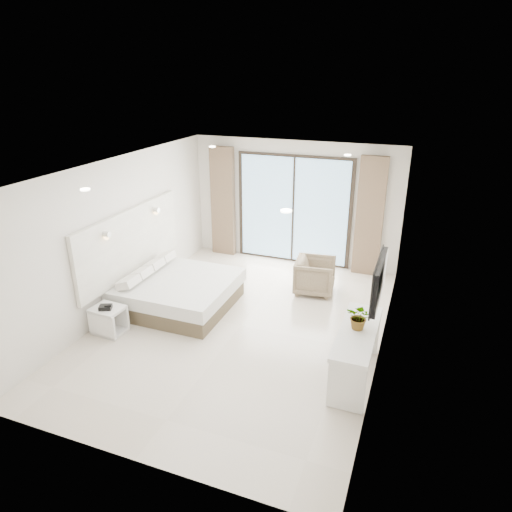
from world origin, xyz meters
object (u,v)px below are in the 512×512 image
object	(u,v)px
nightstand	(109,320)
bed	(178,292)
console_desk	(357,344)
armchair	(315,274)

from	to	relation	value
nightstand	bed	bearing A→B (deg)	67.41
console_desk	bed	bearing A→B (deg)	163.72
console_desk	nightstand	bearing A→B (deg)	-176.78
bed	nightstand	size ratio (longest dim) A/B	3.65
bed	nightstand	bearing A→B (deg)	-116.41
console_desk	armchair	world-z (taller)	console_desk
console_desk	armchair	distance (m)	2.72
bed	console_desk	distance (m)	3.54
bed	armchair	bearing A→B (deg)	33.31
bed	nightstand	distance (m)	1.36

